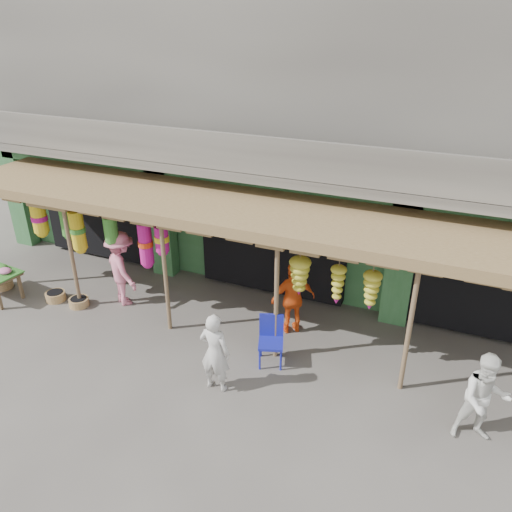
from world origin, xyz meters
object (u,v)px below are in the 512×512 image
at_px(person_vendor, 293,299).
at_px(person_front, 215,352).
at_px(blue_chair, 271,337).
at_px(person_shopper, 122,268).
at_px(person_right, 484,399).

bearing_deg(person_vendor, person_front, 37.33).
height_order(blue_chair, person_vendor, person_vendor).
bearing_deg(person_front, person_shopper, -29.10).
distance_m(person_right, person_shopper, 8.00).
height_order(person_front, person_right, person_right).
xyz_separation_m(person_vendor, person_shopper, (-4.10, -0.44, 0.10)).
xyz_separation_m(person_right, person_vendor, (-3.80, 1.72, -0.00)).
distance_m(person_front, person_vendor, 2.41).
relative_size(blue_chair, person_vendor, 0.62).
relative_size(blue_chair, person_front, 0.63).
relative_size(person_right, person_vendor, 1.00).
bearing_deg(blue_chair, person_front, -138.13).
bearing_deg(person_right, person_shopper, 154.49).
xyz_separation_m(person_front, person_vendor, (0.69, 2.30, 0.02)).
distance_m(blue_chair, person_shopper, 4.12).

